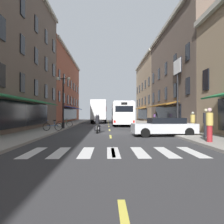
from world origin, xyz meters
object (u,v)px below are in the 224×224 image
object	(u,v)px
pedestrian_mid	(206,122)
pedestrian_near	(156,118)
sedan_mid	(100,118)
pedestrian_far	(210,124)
billboard_sign	(178,76)
motorcycle_rider	(97,124)
bicycle_mid	(65,124)
sedan_near	(164,127)
transit_bus	(121,113)
street_lamp_twin	(63,100)
bicycle_near	(53,126)
box_truck	(99,111)
pedestrian_rear	(193,122)

from	to	relation	value
pedestrian_mid	pedestrian_near	bearing A→B (deg)	-20.16
sedan_mid	pedestrian_far	distance (m)	39.71
billboard_sign	motorcycle_rider	bearing A→B (deg)	-151.67
pedestrian_near	bicycle_mid	bearing A→B (deg)	-61.77
sedan_near	transit_bus	bearing A→B (deg)	97.12
motorcycle_rider	street_lamp_twin	distance (m)	5.80
pedestrian_mid	billboard_sign	bearing A→B (deg)	-25.39
sedan_mid	bicycle_near	xyz separation A→B (m)	(-3.25, -30.93, -0.18)
bicycle_near	pedestrian_near	size ratio (longest dim) A/B	0.99
bicycle_near	street_lamp_twin	world-z (taller)	street_lamp_twin
pedestrian_mid	pedestrian_far	xyz separation A→B (m)	(-0.84, -2.35, -0.01)
motorcycle_rider	pedestrian_far	xyz separation A→B (m)	(6.08, -7.52, 0.34)
billboard_sign	bicycle_mid	xyz separation A→B (m)	(-11.87, 1.47, -4.97)
bicycle_near	pedestrian_mid	xyz separation A→B (m)	(10.80, -5.85, 0.55)
bicycle_near	pedestrian_mid	size ratio (longest dim) A/B	0.97
box_truck	bicycle_mid	bearing A→B (deg)	-103.16
billboard_sign	bicycle_mid	world-z (taller)	billboard_sign
pedestrian_rear	pedestrian_near	bearing A→B (deg)	84.44
bicycle_mid	pedestrian_near	world-z (taller)	pedestrian_near
transit_bus	bicycle_near	bearing A→B (deg)	-118.22
billboard_sign	sedan_near	bearing A→B (deg)	-113.76
sedan_near	pedestrian_rear	world-z (taller)	pedestrian_rear
transit_bus	pedestrian_near	size ratio (longest dim) A/B	6.97
sedan_near	street_lamp_twin	xyz separation A→B (m)	(-8.45, 6.92, 2.31)
box_truck	pedestrian_far	bearing A→B (deg)	-76.35
transit_bus	sedan_mid	xyz separation A→B (m)	(-3.48, 18.39, -0.97)
motorcycle_rider	bicycle_mid	distance (m)	6.96
sedan_near	pedestrian_near	xyz separation A→B (m)	(2.59, 14.85, 0.38)
sedan_near	pedestrian_mid	bearing A→B (deg)	-47.03
sedan_mid	motorcycle_rider	size ratio (longest dim) A/B	2.29
box_truck	pedestrian_near	size ratio (longest dim) A/B	4.24
pedestrian_near	pedestrian_rear	bearing A→B (deg)	-0.36
street_lamp_twin	motorcycle_rider	bearing A→B (deg)	-47.71
bicycle_mid	billboard_sign	bearing A→B (deg)	-7.08
transit_bus	bicycle_mid	world-z (taller)	transit_bus
billboard_sign	pedestrian_near	world-z (taller)	billboard_sign
box_truck	bicycle_mid	world-z (taller)	box_truck
pedestrian_near	pedestrian_rear	xyz separation A→B (m)	(-0.07, -13.61, -0.09)
motorcycle_rider	pedestrian_far	world-z (taller)	pedestrian_far
box_truck	sedan_mid	bearing A→B (deg)	90.51
box_truck	sedan_near	size ratio (longest dim) A/B	1.61
pedestrian_far	bicycle_near	bearing A→B (deg)	66.50
pedestrian_far	pedestrian_rear	bearing A→B (deg)	3.29
sedan_mid	bicycle_near	size ratio (longest dim) A/B	2.77
bicycle_mid	street_lamp_twin	world-z (taller)	street_lamp_twin
motorcycle_rider	pedestrian_mid	bearing A→B (deg)	-36.81
bicycle_mid	pedestrian_mid	size ratio (longest dim) A/B	0.95
sedan_near	pedestrian_rear	xyz separation A→B (m)	(2.52, 1.24, 0.28)
box_truck	pedestrian_rear	size ratio (longest dim) A/B	4.55
sedan_mid	street_lamp_twin	xyz separation A→B (m)	(-2.95, -27.66, 2.31)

